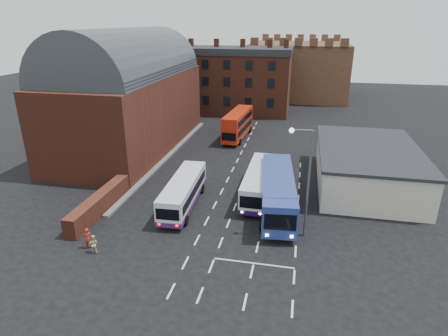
% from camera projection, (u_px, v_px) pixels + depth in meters
% --- Properties ---
extents(ground, '(180.00, 180.00, 0.00)m').
position_uv_depth(ground, '(200.00, 235.00, 31.50)').
color(ground, black).
extents(railway_station, '(12.00, 28.00, 16.00)m').
position_uv_depth(railway_station, '(129.00, 93.00, 50.79)').
color(railway_station, '#602B1E').
rests_on(railway_station, ground).
extents(forecourt_wall, '(1.20, 10.00, 1.80)m').
position_uv_depth(forecourt_wall, '(100.00, 203.00, 34.95)').
color(forecourt_wall, '#602B1E').
rests_on(forecourt_wall, ground).
extents(cream_building, '(10.40, 16.40, 4.25)m').
position_uv_depth(cream_building, '(367.00, 166.00, 40.58)').
color(cream_building, beige).
rests_on(cream_building, ground).
extents(brick_terrace, '(22.00, 10.00, 11.00)m').
position_uv_depth(brick_terrace, '(232.00, 83.00, 72.51)').
color(brick_terrace, brown).
rests_on(brick_terrace, ground).
extents(castle_keep, '(22.00, 22.00, 12.00)m').
position_uv_depth(castle_keep, '(298.00, 70.00, 88.23)').
color(castle_keep, brown).
rests_on(castle_keep, ground).
extents(bus_white_outbound, '(2.93, 10.24, 2.77)m').
position_uv_depth(bus_white_outbound, '(183.00, 191.00, 35.87)').
color(bus_white_outbound, silver).
rests_on(bus_white_outbound, ground).
extents(bus_white_inbound, '(2.71, 10.52, 2.86)m').
position_uv_depth(bus_white_inbound, '(259.00, 181.00, 37.90)').
color(bus_white_inbound, silver).
rests_on(bus_white_inbound, ground).
extents(bus_blue, '(4.17, 12.80, 3.43)m').
position_uv_depth(bus_blue, '(278.00, 190.00, 35.00)').
color(bus_blue, navy).
rests_on(bus_blue, ground).
extents(bus_red_double, '(3.18, 10.44, 4.12)m').
position_uv_depth(bus_red_double, '(238.00, 124.00, 56.68)').
color(bus_red_double, '#B4240D').
rests_on(bus_red_double, ground).
extents(street_lamp, '(1.89, 0.43, 9.27)m').
position_uv_depth(street_lamp, '(305.00, 174.00, 29.41)').
color(street_lamp, slate).
rests_on(street_lamp, ground).
extents(pedestrian_red, '(0.77, 0.71, 1.78)m').
position_uv_depth(pedestrian_red, '(88.00, 238.00, 29.38)').
color(pedestrian_red, '#A3271E').
rests_on(pedestrian_red, ground).
extents(pedestrian_beige, '(0.77, 0.62, 1.50)m').
position_uv_depth(pedestrian_beige, '(94.00, 244.00, 28.89)').
color(pedestrian_beige, '#C8BC84').
rests_on(pedestrian_beige, ground).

